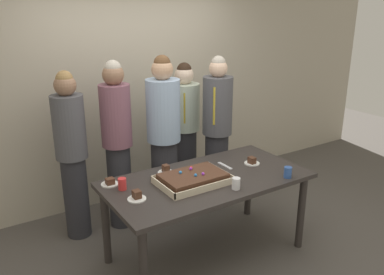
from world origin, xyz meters
TOP-DOWN VIEW (x-y plane):
  - ground_plane at (0.00, 0.00)m, footprint 12.00×12.00m
  - interior_back_panel at (0.00, 1.60)m, footprint 8.00×0.12m
  - party_table at (0.00, 0.00)m, footprint 1.83×0.93m
  - sheet_cake at (-0.16, -0.02)m, footprint 0.61×0.42m
  - plated_slice_near_left at (-0.26, 0.30)m, footprint 0.15×0.15m
  - plated_slice_near_right at (0.55, 0.04)m, footprint 0.15×0.15m
  - plated_slice_far_left at (-0.79, 0.33)m, footprint 0.15×0.15m
  - plated_slice_far_right at (-0.71, -0.04)m, footprint 0.15×0.15m
  - drink_cup_nearest at (0.61, -0.38)m, footprint 0.07×0.07m
  - drink_cup_middle at (0.07, -0.32)m, footprint 0.07×0.07m
  - drink_cup_far_end at (-0.73, 0.19)m, footprint 0.07×0.07m
  - cake_server_utensil at (0.30, 0.13)m, footprint 0.03×0.20m
  - person_serving_front at (-0.45, 0.95)m, footprint 0.31×0.31m
  - person_green_shirt_behind at (0.68, 0.78)m, footprint 0.33×0.33m
  - person_striped_tie_right at (0.51, 1.21)m, footprint 0.36×0.36m
  - person_far_right_suit at (0.02, 0.84)m, footprint 0.35×0.35m
  - person_left_edge_reaching at (-0.91, 1.00)m, footprint 0.31×0.31m

SIDE VIEW (x-z plane):
  - ground_plane at x=0.00m, z-range 0.00..0.00m
  - party_table at x=0.00m, z-range 0.30..1.09m
  - cake_server_utensil at x=0.30m, z-range 0.79..0.80m
  - plated_slice_far_left at x=-0.79m, z-range 0.78..0.84m
  - plated_slice_near_left at x=-0.26m, z-range 0.78..0.85m
  - plated_slice_near_right at x=0.55m, z-range 0.78..0.85m
  - plated_slice_far_right at x=-0.71m, z-range 0.78..0.85m
  - sheet_cake at x=-0.16m, z-range 0.78..0.88m
  - drink_cup_nearest at x=0.61m, z-range 0.79..0.89m
  - drink_cup_middle at x=0.07m, z-range 0.79..0.89m
  - drink_cup_far_end at x=-0.73m, z-range 0.79..0.89m
  - person_striped_tie_right at x=0.51m, z-range 0.03..1.67m
  - person_left_edge_reaching at x=-0.91m, z-range 0.05..1.74m
  - person_green_shirt_behind at x=0.68m, z-range 0.04..1.79m
  - person_serving_front at x=-0.45m, z-range 0.05..1.82m
  - person_far_right_suit at x=0.02m, z-range 0.04..1.83m
  - interior_back_panel at x=0.00m, z-range 0.00..3.00m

